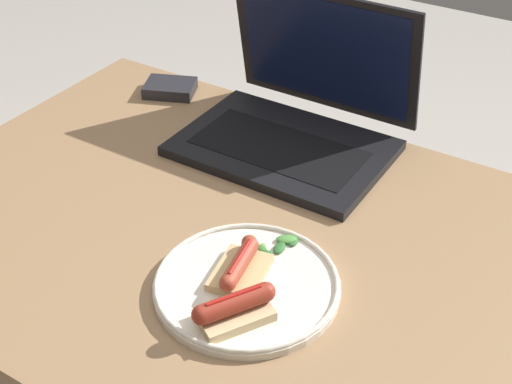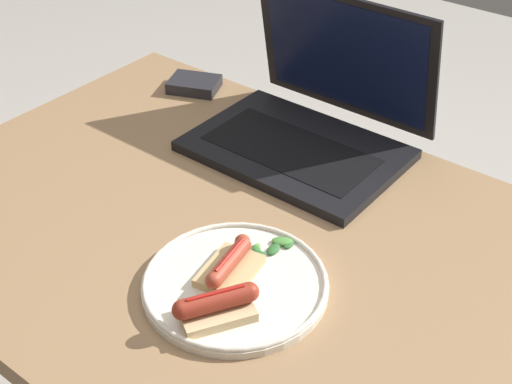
{
  "view_description": "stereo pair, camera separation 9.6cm",
  "coord_description": "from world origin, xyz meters",
  "views": [
    {
      "loc": [
        0.42,
        -0.71,
        1.45
      ],
      "look_at": [
        -0.04,
        0.03,
        0.82
      ],
      "focal_mm": 50.0,
      "sensor_mm": 36.0,
      "label": 1
    },
    {
      "loc": [
        0.5,
        -0.66,
        1.45
      ],
      "look_at": [
        -0.04,
        0.03,
        0.82
      ],
      "focal_mm": 50.0,
      "sensor_mm": 36.0,
      "label": 2
    }
  ],
  "objects": [
    {
      "name": "sausage_toast_left",
      "position": [
        0.05,
        -0.17,
        0.79
      ],
      "size": [
        0.1,
        0.11,
        0.04
      ],
      "rotation": [
        0.0,
        0.0,
        4.17
      ],
      "color": "#D6B784",
      "rests_on": "plate"
    },
    {
      "name": "external_drive",
      "position": [
        -0.42,
        0.31,
        0.77
      ],
      "size": [
        0.12,
        0.11,
        0.02
      ],
      "rotation": [
        0.0,
        0.0,
        0.4
      ],
      "color": "#232328",
      "rests_on": "desk"
    },
    {
      "name": "plate",
      "position": [
        0.03,
        -0.1,
        0.77
      ],
      "size": [
        0.26,
        0.26,
        0.02
      ],
      "color": "silver",
      "rests_on": "desk"
    },
    {
      "name": "sausage_toast_middle",
      "position": [
        0.01,
        -0.09,
        0.78
      ],
      "size": [
        0.08,
        0.11,
        0.04
      ],
      "rotation": [
        0.0,
        0.0,
        4.9
      ],
      "color": "tan",
      "rests_on": "plate"
    },
    {
      "name": "salad_pile",
      "position": [
        0.03,
        -0.01,
        0.77
      ],
      "size": [
        0.05,
        0.07,
        0.01
      ],
      "color": "#2D662D",
      "rests_on": "plate"
    },
    {
      "name": "laptop",
      "position": [
        -0.11,
        0.28,
        0.8
      ],
      "size": [
        0.37,
        0.3,
        0.26
      ],
      "color": "black",
      "rests_on": "desk"
    },
    {
      "name": "desk",
      "position": [
        0.0,
        0.0,
        0.68
      ],
      "size": [
        1.23,
        0.77,
        0.76
      ],
      "color": "#93704C",
      "rests_on": "ground_plane"
    }
  ]
}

